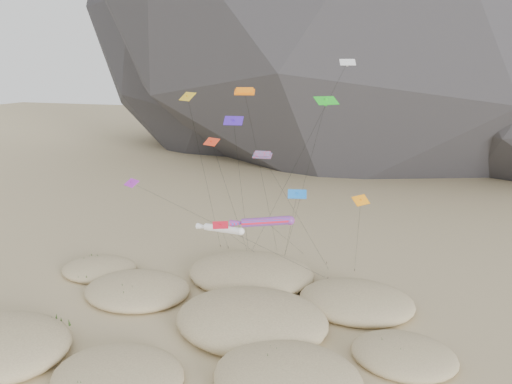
# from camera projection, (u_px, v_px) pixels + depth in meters

# --- Properties ---
(ground) EXTENTS (500.00, 500.00, 0.00)m
(ground) POSITION_uv_depth(u_px,v_px,m) (200.00, 343.00, 49.99)
(ground) COLOR #CCB789
(ground) RESTS_ON ground
(dunes) EXTENTS (49.66, 37.36, 3.81)m
(dunes) POSITION_uv_depth(u_px,v_px,m) (210.00, 316.00, 53.76)
(dunes) COLOR #CCB789
(dunes) RESTS_ON ground
(dune_grass) EXTENTS (42.53, 29.14, 1.44)m
(dune_grass) POSITION_uv_depth(u_px,v_px,m) (212.00, 316.00, 53.68)
(dune_grass) COLOR black
(dune_grass) RESTS_ON ground
(kite_stakes) EXTENTS (20.75, 6.80, 0.30)m
(kite_stakes) POSITION_uv_depth(u_px,v_px,m) (279.00, 259.00, 70.83)
(kite_stakes) COLOR #3F2D1E
(kite_stakes) RESTS_ON ground
(rainbow_tube_kite) EXTENTS (7.05, 19.63, 11.37)m
(rainbow_tube_kite) POSITION_uv_depth(u_px,v_px,m) (264.00, 222.00, 53.92)
(rainbow_tube_kite) COLOR #FF1A37
(rainbow_tube_kite) RESTS_ON ground
(white_tube_kite) EXTENTS (6.28, 17.78, 10.31)m
(white_tube_kite) POSITION_uv_depth(u_px,v_px,m) (221.00, 229.00, 54.41)
(white_tube_kite) COLOR white
(white_tube_kite) RESTS_ON ground
(orange_parafoil) EXTENTS (2.45, 13.95, 24.55)m
(orange_parafoil) POSITION_uv_depth(u_px,v_px,m) (245.00, 94.00, 56.68)
(orange_parafoil) COLOR orange
(orange_parafoil) RESTS_ON ground
(multi_parafoil) EXTENTS (8.35, 8.05, 17.18)m
(multi_parafoil) POSITION_uv_depth(u_px,v_px,m) (263.00, 156.00, 58.68)
(multi_parafoil) COLOR red
(multi_parafoil) RESTS_ON ground
(delta_kites) EXTENTS (28.44, 22.15, 27.60)m
(delta_kites) POSITION_uv_depth(u_px,v_px,m) (255.00, 150.00, 54.76)
(delta_kites) COLOR orange
(delta_kites) RESTS_ON ground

